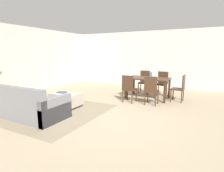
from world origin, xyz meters
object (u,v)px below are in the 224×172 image
Objects in this scene: dining_table at (148,80)px; dining_chair_far_right at (162,82)px; dining_chair_near_right at (151,89)px; book_on_ottoman at (62,92)px; side_table at (0,93)px; dining_chair_far_left at (144,80)px; dining_chair_near_left at (129,87)px; vase_centerpiece at (151,75)px; couch at (28,106)px; dining_chair_head_east at (180,87)px; ottoman_table at (66,99)px.

dining_table is 1.65× the size of dining_chair_far_right.
dining_chair_far_right is (-0.01, 1.63, 0.00)m from dining_chair_near_right.
dining_table reaches higher than book_on_ottoman.
side_table is 5.15m from dining_chair_far_left.
side_table is 2.30× the size of book_on_ottoman.
dining_chair_near_left is 4.67× the size of vase_centerpiece.
dining_table is 7.68× the size of vase_centerpiece.
dining_chair_near_right is 1.00× the size of dining_chair_far_left.
couch is 2.18× the size of dining_chair_near_right.
dining_table is at bearing -64.75° from dining_chair_far_left.
dining_chair_near_right reaches higher than side_table.
dining_chair_near_right is (0.36, -0.84, -0.14)m from dining_table.
dining_chair_far_right and dining_chair_head_east have the same top height.
vase_centerpiece is (0.49, -0.84, 0.34)m from dining_chair_far_left.
dining_table is 1.65× the size of dining_chair_near_left.
ottoman_table is (0.22, 1.19, -0.05)m from couch.
dining_table is 0.22m from vase_centerpiece.
couch is 2.14× the size of ottoman_table.
dining_chair_near_left and dining_chair_far_left have the same top height.
dining_chair_head_east reaches higher than book_on_ottoman.
ottoman_table is 3.07m from vase_centerpiece.
dining_chair_near_left is at bearing 38.91° from book_on_ottoman.
dining_chair_near_left is at bearing -114.82° from dining_table.
ottoman_table is 3.78m from dining_chair_far_right.
dining_chair_far_right is (0.34, 0.79, -0.14)m from dining_table.
dining_chair_near_right is at bearing 45.35° from couch.
dining_chair_near_left is 1.00× the size of dining_chair_near_right.
couch is 4.75m from dining_chair_head_east.
dining_chair_near_right reaches higher than book_on_ottoman.
ottoman_table is at bearing -127.30° from dining_chair_far_right.
side_table is at bearing -147.36° from dining_chair_near_right.
dining_chair_near_left is 1.00× the size of dining_chair_head_east.
dining_chair_far_left is 1.00× the size of dining_chair_head_east.
dining_table is 3.05m from book_on_ottoman.
side_table is at bearing 175.39° from couch.
dining_chair_near_right is (3.82, 2.45, 0.05)m from side_table.
vase_centerpiece is (2.03, 2.22, 0.62)m from ottoman_table.
dining_chair_near_left and dining_chair_head_east have the same top height.
ottoman_table is at bearing -116.75° from dining_chair_far_left.
dining_chair_head_east is at bearing 35.82° from side_table.
couch is at bearing -122.55° from dining_table.
side_table is at bearing -144.68° from ottoman_table.
book_on_ottoman is at bearing -175.44° from ottoman_table.
side_table is at bearing -133.03° from dining_chair_far_right.
dining_chair_near_left is 3.54× the size of book_on_ottoman.
couch is 3.60m from dining_chair_near_right.
dining_chair_far_left reaches higher than couch.
book_on_ottoman is (-1.68, -1.36, -0.08)m from dining_chair_near_left.
dining_chair_head_east reaches higher than ottoman_table.
side_table is at bearing -142.33° from book_on_ottoman.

